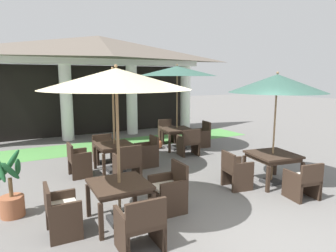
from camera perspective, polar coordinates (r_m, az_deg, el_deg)
The scene contains 25 objects.
ground_plane at distance 5.36m, azimuth 18.29°, elevation -19.45°, with size 60.00×60.00×0.00m, color slate.
background_pavilion at distance 12.99m, azimuth -13.12°, elevation 12.12°, with size 9.56×2.69×4.18m.
lawn_strip at distance 11.48m, azimuth -10.02°, elevation -3.50°, with size 11.36×1.82×0.01m, color #519347.
patio_table_near_foreground at distance 5.39m, azimuth -9.29°, elevation -11.53°, with size 1.00×1.00×0.73m.
patio_umbrella_near_foreground at distance 5.04m, azimuth -9.85°, elevation 8.65°, with size 2.49×2.49×2.75m.
patio_chair_near_foreground_south at distance 4.63m, azimuth -5.25°, elevation -18.13°, with size 0.65×0.57×0.86m.
patio_chair_near_foreground_east at distance 5.82m, azimuth 0.28°, elevation -11.98°, with size 0.59×0.62×0.93m.
patio_chair_near_foreground_west at distance 5.29m, azimuth -19.77°, elevation -15.04°, with size 0.52×0.64×0.85m.
patio_table_mid_left at distance 8.22m, azimuth -10.16°, elevation -4.08°, with size 0.94×0.94×0.75m.
patio_umbrella_mid_left at distance 7.99m, azimuth -10.55°, elevation 8.94°, with size 2.69×2.69×2.79m.
patio_chair_mid_left_east at distance 8.62m, azimuth -3.95°, elevation -5.00°, with size 0.55×0.55×0.85m.
patio_chair_mid_left_north at distance 9.18m, azimuth -12.04°, elevation -4.32°, with size 0.62×0.55×0.81m.
patio_chair_mid_left_west at distance 8.03m, azimuth -16.75°, elevation -6.31°, with size 0.50×0.60×0.88m.
patio_chair_mid_left_south at distance 7.38m, azimuth -7.70°, elevation -7.33°, with size 0.57×0.57×0.94m.
patio_table_mid_right at distance 10.58m, azimuth 1.70°, elevation -0.97°, with size 1.10×1.10×0.73m.
patio_umbrella_mid_right at distance 10.40m, azimuth 1.75°, elevation 10.30°, with size 2.75×2.75×2.96m.
patio_chair_mid_right_east at distance 11.04m, azimuth 6.50°, elevation -1.75°, with size 0.57×0.66×0.92m.
patio_chair_mid_right_south at distance 9.72m, azimuth 4.00°, elevation -3.25°, with size 0.66×0.63×0.89m.
patio_chair_mid_right_north at distance 11.53m, azimuth -0.25°, elevation -1.20°, with size 0.62×0.59×0.90m.
patio_table_far_back at distance 7.61m, azimuth 19.34°, elevation -5.66°, with size 1.17×1.17×0.73m.
patio_umbrella_far_back at distance 7.36m, azimuth 20.09°, elevation 7.52°, with size 2.21×2.21×2.66m.
patio_chair_far_back_south at distance 6.96m, azimuth 24.41°, elevation -9.58°, with size 0.65×0.63×0.81m.
patio_chair_far_back_west at distance 7.11m, azimuth 12.81°, elevation -8.33°, with size 0.61×0.64×0.86m.
potted_palm_left_edge at distance 6.30m, azimuth -27.73°, elevation -11.74°, with size 0.52×0.52×1.26m.
terracotta_urn at distance 10.68m, azimuth -1.74°, elevation -3.47°, with size 0.26×0.26×0.39m.
Camera 1 is at (-3.52, -3.14, 2.55)m, focal length 31.94 mm.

